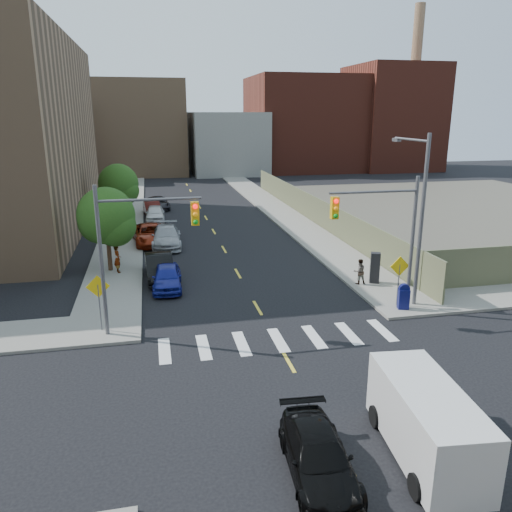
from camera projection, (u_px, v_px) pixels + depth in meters
name	position (u px, v px, depth m)	size (l,w,h in m)	color
ground	(302.00, 386.00, 18.85)	(160.00, 160.00, 0.00)	black
sidewalk_nw	(128.00, 203.00, 56.28)	(3.50, 73.00, 0.15)	gray
sidewalk_ne	(262.00, 199.00, 59.39)	(3.50, 73.00, 0.15)	gray
fence_north	(312.00, 209.00, 46.75)	(0.12, 44.00, 2.50)	#585E42
gravel_lot	(472.00, 210.00, 52.65)	(36.00, 42.00, 0.06)	#595447
bg_bldg_west	(38.00, 139.00, 78.56)	(14.00, 18.00, 12.00)	#592319
bg_bldg_midwest	(142.00, 128.00, 83.24)	(14.00, 16.00, 15.00)	#8C6B4C
bg_bldg_center	(227.00, 143.00, 84.85)	(12.00, 16.00, 10.00)	gray
bg_bldg_east	(302.00, 124.00, 88.71)	(18.00, 18.00, 16.00)	#592319
bg_bldg_fareast	(391.00, 118.00, 89.76)	(14.00, 16.00, 18.00)	#592319
smokestack	(414.00, 89.00, 89.18)	(1.80, 1.80, 28.00)	#8C6B4C
signal_nw	(135.00, 240.00, 22.04)	(4.59, 0.30, 7.00)	#59595E
signal_ne	(385.00, 227.00, 24.44)	(4.59, 0.30, 7.00)	#59595E
streetlight_ne	(418.00, 208.00, 25.54)	(0.25, 3.70, 9.00)	#59595E
warn_sign_nw	(98.00, 293.00, 22.85)	(1.06, 0.06, 2.83)	#59595E
warn_sign_ne	(399.00, 272.00, 25.85)	(1.06, 0.06, 2.83)	#59595E
warn_sign_midwest	(115.00, 228.00, 35.53)	(1.06, 0.06, 2.83)	#59595E
tree_west_near	(106.00, 219.00, 31.37)	(3.66, 3.64, 5.52)	#332114
tree_west_far	(119.00, 186.00, 45.46)	(3.66, 3.64, 5.52)	#332114
parked_car_blue	(167.00, 277.00, 29.10)	(1.66, 4.13, 1.41)	navy
parked_car_black	(159.00, 267.00, 30.81)	(1.62, 4.64, 1.53)	black
parked_car_red	(151.00, 234.00, 39.05)	(2.55, 5.52, 1.53)	maroon
parked_car_silver	(166.00, 236.00, 38.32)	(2.18, 5.36, 1.56)	#9FA2A7
parked_car_white	(155.00, 214.00, 47.21)	(1.75, 4.35, 1.48)	silver
parked_car_maroon	(152.00, 209.00, 49.77)	(1.49, 4.28, 1.41)	#3F100C
parked_car_grey	(158.00, 203.00, 53.20)	(2.17, 4.71, 1.31)	black
black_sedan	(318.00, 456.00, 14.06)	(1.75, 4.30, 1.25)	black
cargo_van	(424.00, 418.00, 14.85)	(2.44, 5.09, 2.26)	silver
mailbox	(404.00, 297.00, 25.73)	(0.63, 0.54, 1.35)	#0E1252
payphone	(375.00, 268.00, 29.61)	(0.55, 0.45, 1.85)	black
pedestrian_west	(117.00, 259.00, 31.55)	(0.65, 0.42, 1.77)	gray
pedestrian_east	(359.00, 271.00, 29.44)	(0.74, 0.58, 1.53)	gray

